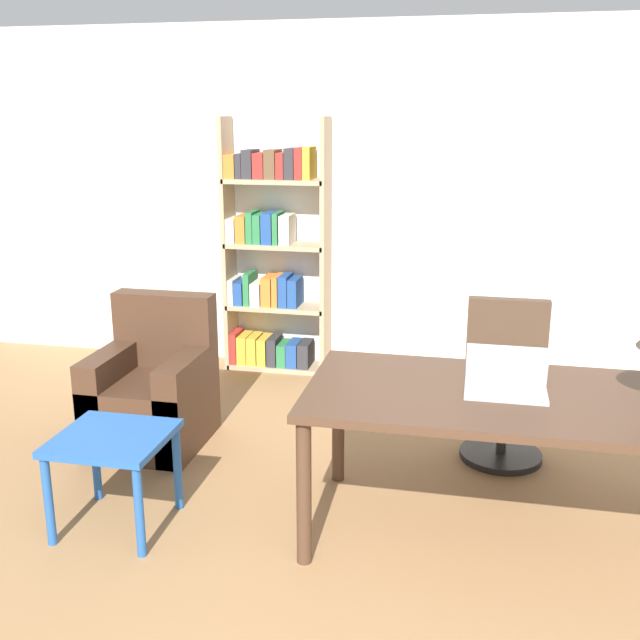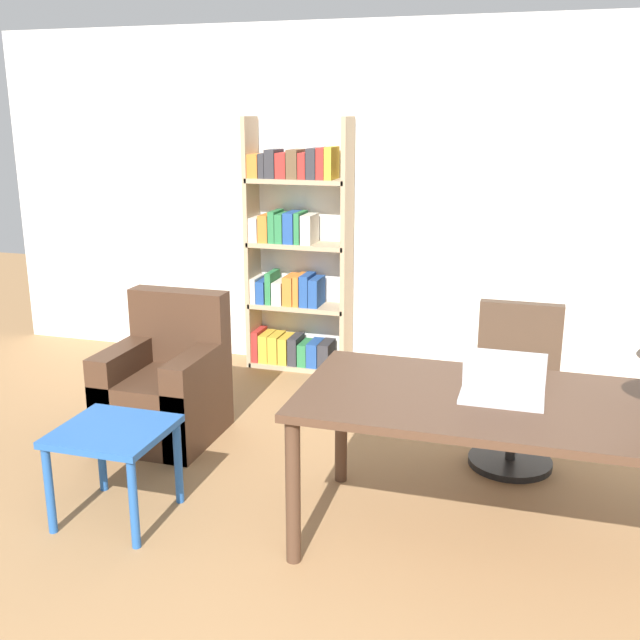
# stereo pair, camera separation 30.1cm
# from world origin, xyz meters

# --- Properties ---
(wall_back) EXTENTS (8.00, 0.06, 2.70)m
(wall_back) POSITION_xyz_m (0.00, 4.53, 1.35)
(wall_back) COLOR white
(wall_back) RESTS_ON ground_plane
(desk) EXTENTS (1.89, 0.96, 0.76)m
(desk) POSITION_xyz_m (0.44, 2.12, 0.67)
(desk) COLOR #4C3323
(desk) RESTS_ON ground_plane
(laptop) EXTENTS (0.38, 0.22, 0.22)m
(laptop) POSITION_xyz_m (0.43, 2.13, 0.81)
(laptop) COLOR #B2B2B7
(laptop) RESTS_ON desk
(office_chair) EXTENTS (0.51, 0.51, 0.95)m
(office_chair) POSITION_xyz_m (0.47, 3.09, 0.43)
(office_chair) COLOR black
(office_chair) RESTS_ON ground_plane
(side_table_blue) EXTENTS (0.54, 0.53, 0.50)m
(side_table_blue) POSITION_xyz_m (-1.44, 1.81, 0.42)
(side_table_blue) COLOR #2356A3
(side_table_blue) RESTS_ON ground_plane
(armchair) EXTENTS (0.66, 0.70, 0.92)m
(armchair) POSITION_xyz_m (-1.68, 2.80, 0.31)
(armchair) COLOR #472D1E
(armchair) RESTS_ON ground_plane
(bookshelf) EXTENTS (0.83, 0.28, 2.00)m
(bookshelf) POSITION_xyz_m (-1.33, 4.34, 0.90)
(bookshelf) COLOR tan
(bookshelf) RESTS_ON ground_plane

